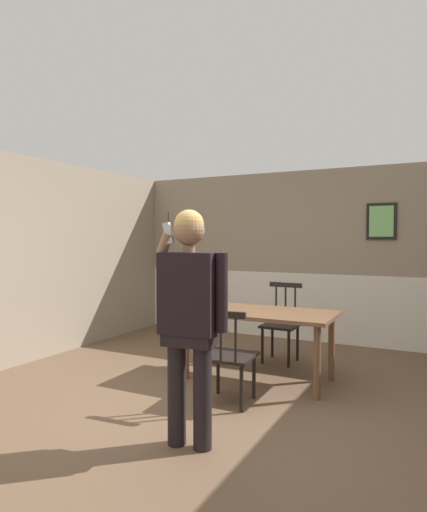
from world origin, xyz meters
TOP-DOWN VIEW (x-y plane):
  - ground_plane at (0.00, 0.00)m, footprint 7.30×7.30m
  - room_back_partition at (0.00, 3.32)m, footprint 5.67×0.17m
  - dining_table at (0.06, 1.15)m, footprint 1.69×0.88m
  - chair_near_window at (0.08, 0.33)m, footprint 0.51×0.51m
  - chair_by_doorway at (0.06, 1.97)m, footprint 0.44×0.44m
  - person_figure at (0.20, -0.59)m, footprint 0.58×0.28m

SIDE VIEW (x-z plane):
  - ground_plane at x=0.00m, z-range 0.00..0.00m
  - chair_near_window at x=0.08m, z-range 0.00..0.92m
  - chair_by_doorway at x=0.06m, z-range -0.01..0.99m
  - dining_table at x=0.06m, z-range 0.29..1.06m
  - person_figure at x=0.20m, z-range 0.15..1.94m
  - room_back_partition at x=0.00m, z-range -0.05..2.57m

